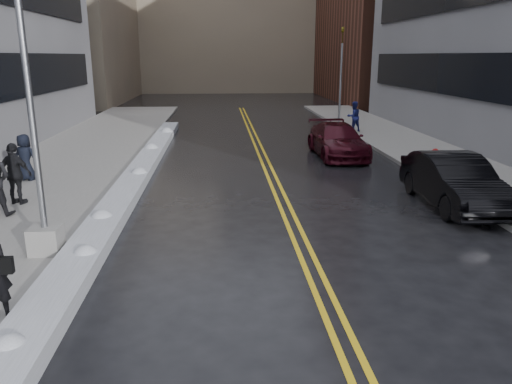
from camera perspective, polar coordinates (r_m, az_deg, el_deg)
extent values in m
plane|color=black|center=(9.75, -7.32, -11.56)|extent=(160.00, 160.00, 0.00)
cube|color=gray|center=(20.19, -22.37, 1.83)|extent=(5.50, 50.00, 0.15)
cube|color=gray|center=(21.36, 22.09, 2.54)|extent=(4.00, 50.00, 0.15)
cube|color=gold|center=(19.27, 1.18, 2.18)|extent=(0.12, 50.00, 0.01)
cube|color=gold|center=(19.30, 2.07, 2.19)|extent=(0.12, 50.00, 0.01)
cube|color=silver|center=(17.47, -14.06, 0.89)|extent=(0.90, 30.00, 0.34)
cube|color=gray|center=(55.28, -22.37, 19.03)|extent=(14.00, 22.00, 18.00)
cube|color=gray|center=(69.02, -3.20, 20.80)|extent=(36.00, 16.00, 22.00)
cube|color=gray|center=(12.03, -22.85, -5.03)|extent=(0.65, 0.65, 0.60)
cylinder|color=gray|center=(11.37, -24.87, 13.27)|extent=(0.14, 0.14, 7.00)
cylinder|color=maroon|center=(20.87, 19.72, 3.55)|extent=(0.24, 0.24, 0.60)
sphere|color=maroon|center=(20.81, 19.80, 4.35)|extent=(0.26, 0.26, 0.26)
cylinder|color=maroon|center=(20.86, 19.74, 3.68)|extent=(0.25, 0.10, 0.10)
cylinder|color=gray|center=(33.67, 9.63, 12.16)|extent=(0.14, 0.14, 5.00)
imported|color=#594C0C|center=(33.65, 9.87, 17.26)|extent=(0.16, 0.20, 1.00)
imported|color=black|center=(19.18, -24.88, 3.61)|extent=(0.89, 0.69, 1.62)
imported|color=black|center=(16.15, -25.81, 1.88)|extent=(1.15, 0.74, 1.82)
imported|color=navy|center=(29.49, 11.10, 8.47)|extent=(1.00, 0.88, 1.72)
imported|color=black|center=(15.94, 21.66, 1.15)|extent=(1.71, 4.76, 1.56)
imported|color=#370813|center=(22.73, 9.29, 5.86)|extent=(2.12, 5.04, 1.45)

